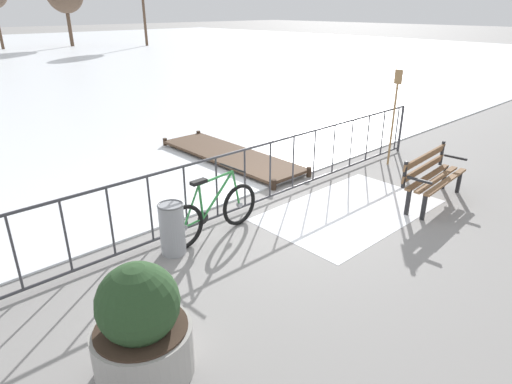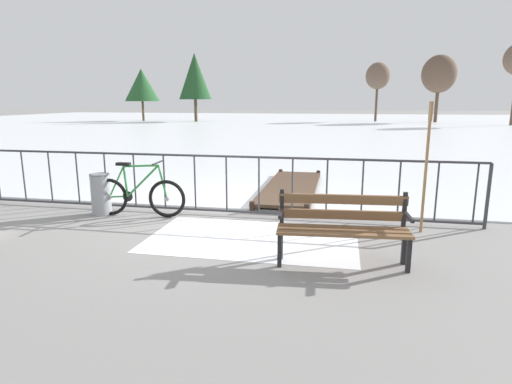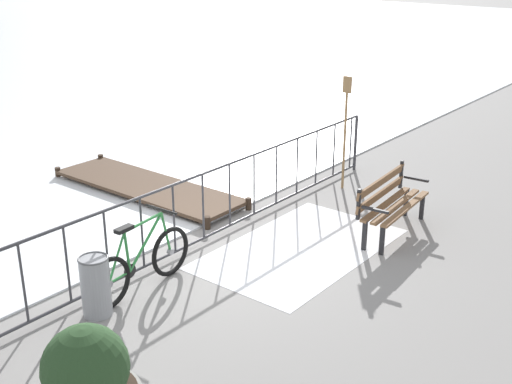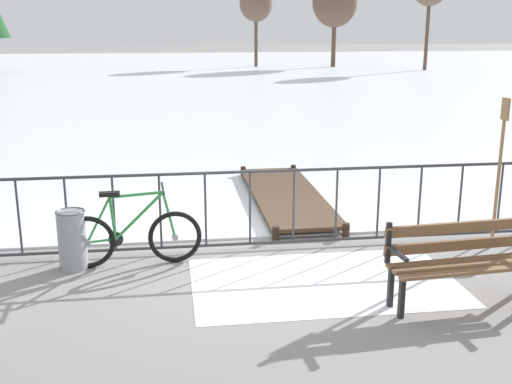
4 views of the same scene
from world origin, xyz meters
TOP-DOWN VIEW (x-y plane):
  - ground_plane at (0.00, 0.00)m, footprint 160.00×160.00m
  - frozen_pond at (0.00, 28.40)m, footprint 80.00×56.00m
  - snow_patch at (0.99, -1.20)m, footprint 3.04×1.82m
  - railing_fence at (0.00, 0.00)m, footprint 9.06×0.06m
  - bicycle_near_railing at (-1.22, -0.35)m, footprint 1.71×0.52m
  - park_bench at (2.28, -1.89)m, footprint 1.63×0.60m
  - trash_bin at (-1.92, -0.36)m, footprint 0.35×0.35m
  - oar_upright at (3.48, -0.36)m, footprint 0.04×0.16m
  - wooden_dock at (1.18, 2.16)m, footprint 1.10×3.82m
  - tree_west_mid at (10.46, 34.27)m, footprint 2.97×2.97m
  - tree_centre at (5.32, 35.16)m, footprint 2.20×2.20m

SIDE VIEW (x-z plane):
  - ground_plane at x=0.00m, z-range 0.00..0.00m
  - snow_patch at x=0.99m, z-range 0.00..0.01m
  - frozen_pond at x=0.00m, z-range 0.00..0.03m
  - wooden_dock at x=1.18m, z-range 0.02..0.22m
  - bicycle_near_railing at x=-1.22m, z-range -0.12..0.86m
  - trash_bin at x=-1.92m, z-range 0.01..0.74m
  - park_bench at x=2.28m, z-range 0.07..0.96m
  - railing_fence at x=0.00m, z-range 0.02..1.09m
  - oar_upright at x=3.48m, z-range 0.15..2.13m
  - tree_centre at x=5.32m, z-range 1.44..6.82m
  - tree_west_mid at x=10.46m, z-range 1.27..7.13m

